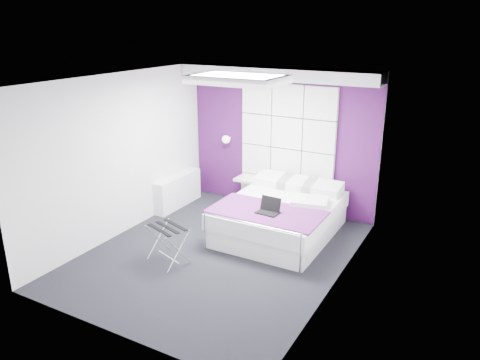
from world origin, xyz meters
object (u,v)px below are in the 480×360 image
Objects in this scene: wall_lamp at (227,139)px; radiator at (178,191)px; laptop at (269,209)px; nightstand at (246,179)px; luggage_rack at (168,244)px; bed at (280,216)px.

wall_lamp is 1.35m from radiator.
radiator is 3.62× the size of laptop.
radiator reaches higher than nightstand.
wall_lamp is 2.82m from luggage_rack.
nightstand is 1.23× the size of laptop.
wall_lamp reaches higher than nightstand.
laptop is at bearing 64.92° from luggage_rack.
radiator is 2.17× the size of luggage_rack.
nightstand is 1.88m from laptop.
radiator is 2.19m from luggage_rack.
wall_lamp is 2.28m from laptop.
radiator is 0.58× the size of bed.
laptop is (1.08, 1.10, 0.37)m from luggage_rack.
radiator is at bearing -146.35° from nightstand.
laptop is (0.05, -0.54, 0.34)m from bed.
wall_lamp is at bearing 174.82° from nightstand.
wall_lamp is 0.85m from nightstand.
luggage_rack is (1.17, -1.85, -0.03)m from radiator.
radiator is 2.21m from bed.
laptop is at bearing -51.25° from nightstand.
laptop is at bearing -84.49° from bed.
nightstand is at bearing 111.48° from luggage_rack.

